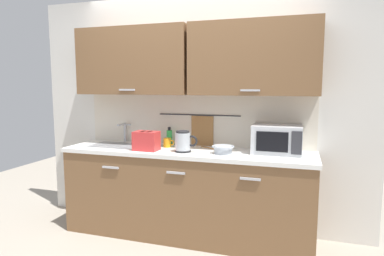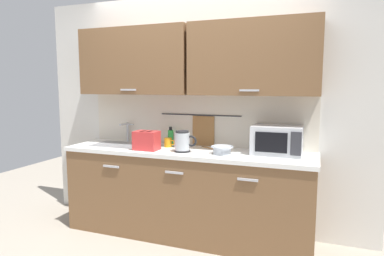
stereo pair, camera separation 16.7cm
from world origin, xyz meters
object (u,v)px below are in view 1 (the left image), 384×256
Objects in this scene: mug_near_sink at (167,143)px; toaster at (146,141)px; electric_kettle at (183,142)px; microwave at (277,139)px; mixing_bowl at (223,149)px; wooden_spoon at (213,149)px; dish_soap_bottle at (169,137)px.

toaster is at bearing -120.99° from mug_near_sink.
electric_kettle is 0.32m from mug_near_sink.
microwave is 2.03× the size of electric_kettle.
wooden_spoon is (-0.14, 0.19, -0.04)m from mixing_bowl.
electric_kettle is 1.89× the size of mug_near_sink.
wooden_spoon is at bearing 126.66° from mixing_bowl.
mixing_bowl is (-0.49, -0.19, -0.09)m from microwave.
mug_near_sink is at bearing -176.64° from wooden_spoon.
toaster is at bearing -106.58° from dish_soap_bottle.
electric_kettle reaches higher than dish_soap_bottle.
mug_near_sink is (0.03, -0.13, -0.04)m from dish_soap_bottle.
mixing_bowl is at bearing -14.47° from mug_near_sink.
electric_kettle is 1.16× the size of dish_soap_bottle.
microwave is at bearing 20.99° from mixing_bowl.
mixing_bowl is (0.63, -0.16, -0.00)m from mug_near_sink.
dish_soap_bottle reaches higher than toaster.
mug_near_sink is 0.49m from wooden_spoon.
dish_soap_bottle is at bearing 174.68° from microwave.
electric_kettle is 0.89× the size of toaster.
toaster is at bearing -175.27° from electric_kettle.
mug_near_sink is at bearing 165.53° from mixing_bowl.
microwave is 1.12m from mug_near_sink.
wooden_spoon is (0.62, 0.25, -0.09)m from toaster.
electric_kettle reaches higher than wooden_spoon.
microwave is at bearing -5.32° from dish_soap_bottle.
dish_soap_bottle is 0.78× the size of wooden_spoon.
dish_soap_bottle reaches higher than mug_near_sink.
dish_soap_bottle is 1.63× the size of mug_near_sink.
mug_near_sink is 0.27m from toaster.
toaster reaches higher than mixing_bowl.
electric_kettle is at bearing 4.73° from toaster.
microwave is 0.90m from electric_kettle.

